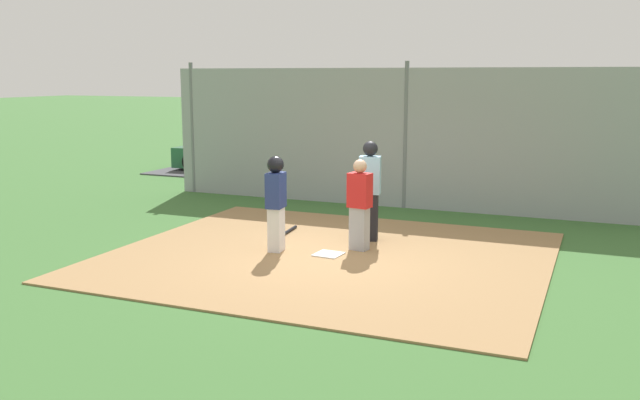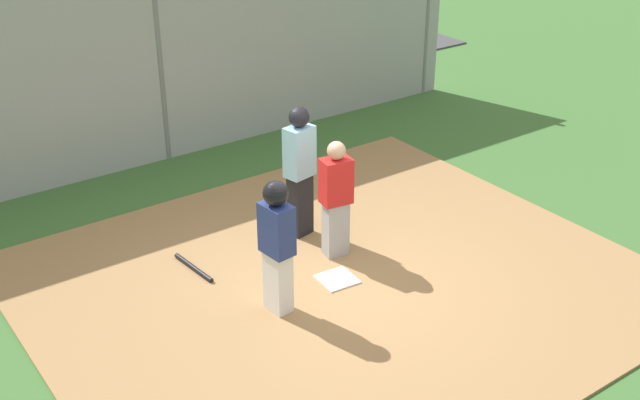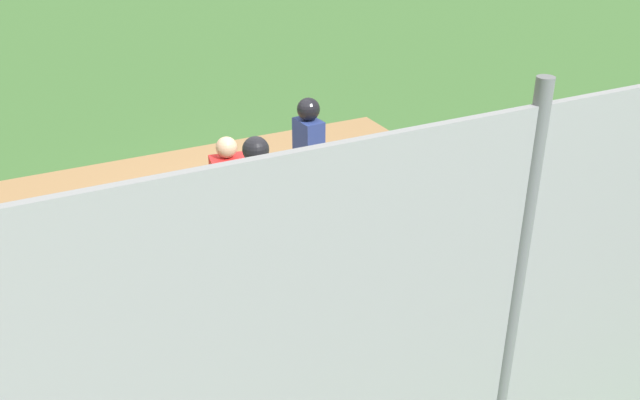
{
  "view_description": "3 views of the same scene",
  "coord_description": "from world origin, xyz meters",
  "px_view_note": "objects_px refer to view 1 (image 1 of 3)",
  "views": [
    {
      "loc": [
        -4.21,
        10.5,
        3.05
      ],
      "look_at": [
        0.55,
        -0.95,
        0.78
      ],
      "focal_mm": 38.56,
      "sensor_mm": 36.0,
      "label": 1
    },
    {
      "loc": [
        5.09,
        6.72,
        5.4
      ],
      "look_at": [
        -0.37,
        -0.88,
        0.67
      ],
      "focal_mm": 44.9,
      "sensor_mm": 36.0,
      "label": 2
    },
    {
      "loc": [
        -2.66,
        -7.39,
        4.41
      ],
      "look_at": [
        0.52,
        -1.04,
        0.89
      ],
      "focal_mm": 39.68,
      "sensor_mm": 36.0,
      "label": 3
    }
  ],
  "objects_px": {
    "home_plate": "(329,254)",
    "parked_car_green": "(241,152)",
    "umpire": "(370,188)",
    "baseball_bat": "(289,231)",
    "parked_car_white": "(358,153)",
    "catcher": "(360,203)",
    "parked_car_blue": "(432,158)",
    "runner": "(276,197)"
  },
  "relations": [
    {
      "from": "parked_car_white",
      "to": "baseball_bat",
      "type": "bearing_deg",
      "value": -88.78
    },
    {
      "from": "home_plate",
      "to": "baseball_bat",
      "type": "distance_m",
      "value": 1.84
    },
    {
      "from": "runner",
      "to": "parked_car_green",
      "type": "height_order",
      "value": "runner"
    },
    {
      "from": "baseball_bat",
      "to": "parked_car_white",
      "type": "relative_size",
      "value": 0.18
    },
    {
      "from": "parked_car_blue",
      "to": "parked_car_green",
      "type": "height_order",
      "value": "same"
    },
    {
      "from": "home_plate",
      "to": "parked_car_blue",
      "type": "bearing_deg",
      "value": -87.0
    },
    {
      "from": "baseball_bat",
      "to": "runner",
      "type": "bearing_deg",
      "value": -168.67
    },
    {
      "from": "parked_car_green",
      "to": "catcher",
      "type": "bearing_deg",
      "value": -53.65
    },
    {
      "from": "parked_car_white",
      "to": "runner",
      "type": "bearing_deg",
      "value": -87.96
    },
    {
      "from": "catcher",
      "to": "parked_car_green",
      "type": "xyz_separation_m",
      "value": [
        6.85,
        -8.14,
        -0.24
      ]
    },
    {
      "from": "home_plate",
      "to": "parked_car_blue",
      "type": "height_order",
      "value": "parked_car_blue"
    },
    {
      "from": "umpire",
      "to": "runner",
      "type": "bearing_deg",
      "value": -53.84
    },
    {
      "from": "catcher",
      "to": "parked_car_green",
      "type": "relative_size",
      "value": 0.37
    },
    {
      "from": "parked_car_green",
      "to": "runner",
      "type": "bearing_deg",
      "value": -61.41
    },
    {
      "from": "home_plate",
      "to": "baseball_bat",
      "type": "height_order",
      "value": "baseball_bat"
    },
    {
      "from": "baseball_bat",
      "to": "parked_car_blue",
      "type": "bearing_deg",
      "value": -11.03
    },
    {
      "from": "baseball_bat",
      "to": "parked_car_blue",
      "type": "distance_m",
      "value": 8.3
    },
    {
      "from": "umpire",
      "to": "baseball_bat",
      "type": "height_order",
      "value": "umpire"
    },
    {
      "from": "home_plate",
      "to": "catcher",
      "type": "bearing_deg",
      "value": -124.76
    },
    {
      "from": "parked_car_white",
      "to": "parked_car_blue",
      "type": "bearing_deg",
      "value": -16.36
    },
    {
      "from": "home_plate",
      "to": "parked_car_white",
      "type": "xyz_separation_m",
      "value": [
        2.95,
        -9.8,
        0.57
      ]
    },
    {
      "from": "baseball_bat",
      "to": "parked_car_blue",
      "type": "height_order",
      "value": "parked_car_blue"
    },
    {
      "from": "catcher",
      "to": "runner",
      "type": "xyz_separation_m",
      "value": [
        1.3,
        0.63,
        0.12
      ]
    },
    {
      "from": "runner",
      "to": "parked_car_green",
      "type": "relative_size",
      "value": 0.39
    },
    {
      "from": "catcher",
      "to": "parked_car_blue",
      "type": "height_order",
      "value": "catcher"
    },
    {
      "from": "parked_car_blue",
      "to": "parked_car_green",
      "type": "xyz_separation_m",
      "value": [
        5.99,
        0.84,
        0.0
      ]
    },
    {
      "from": "runner",
      "to": "parked_car_blue",
      "type": "height_order",
      "value": "runner"
    },
    {
      "from": "umpire",
      "to": "baseball_bat",
      "type": "distance_m",
      "value": 1.9
    },
    {
      "from": "umpire",
      "to": "parked_car_blue",
      "type": "bearing_deg",
      "value": 174.13
    },
    {
      "from": "parked_car_blue",
      "to": "parked_car_green",
      "type": "bearing_deg",
      "value": -166.39
    },
    {
      "from": "parked_car_white",
      "to": "parked_car_green",
      "type": "relative_size",
      "value": 1.03
    },
    {
      "from": "umpire",
      "to": "baseball_bat",
      "type": "relative_size",
      "value": 2.25
    },
    {
      "from": "baseball_bat",
      "to": "parked_car_green",
      "type": "xyz_separation_m",
      "value": [
        5.15,
        -7.41,
        0.55
      ]
    },
    {
      "from": "runner",
      "to": "baseball_bat",
      "type": "height_order",
      "value": "runner"
    },
    {
      "from": "home_plate",
      "to": "parked_car_white",
      "type": "distance_m",
      "value": 10.25
    },
    {
      "from": "umpire",
      "to": "home_plate",
      "type": "bearing_deg",
      "value": -25.18
    },
    {
      "from": "catcher",
      "to": "baseball_bat",
      "type": "distance_m",
      "value": 2.02
    },
    {
      "from": "home_plate",
      "to": "parked_car_green",
      "type": "bearing_deg",
      "value": -53.2
    },
    {
      "from": "umpire",
      "to": "parked_car_blue",
      "type": "xyz_separation_m",
      "value": [
        0.8,
        -8.25,
        -0.39
      ]
    },
    {
      "from": "parked_car_white",
      "to": "umpire",
      "type": "bearing_deg",
      "value": -78.61
    },
    {
      "from": "catcher",
      "to": "baseball_bat",
      "type": "relative_size",
      "value": 1.95
    },
    {
      "from": "parked_car_green",
      "to": "home_plate",
      "type": "bearing_deg",
      "value": -56.93
    }
  ]
}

